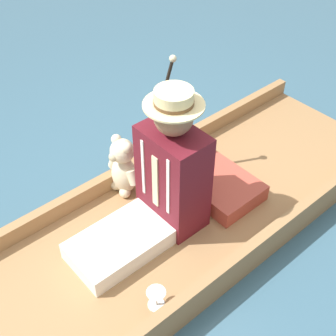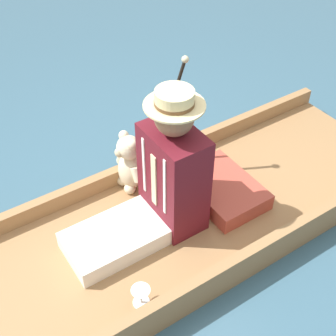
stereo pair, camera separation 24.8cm
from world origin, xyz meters
The scene contains 7 objects.
ground_plane centered at (0.00, 0.00, 0.00)m, with size 16.00×16.00×0.00m, color #385B70.
punt_boat centered at (0.00, 0.00, 0.06)m, with size 1.02×3.32×0.21m.
seat_cushion centered at (0.01, -0.44, 0.16)m, with size 0.53×0.37×0.11m.
seated_person centered at (0.03, 0.00, 0.42)m, with size 0.37×0.82×0.87m.
teddy_bear centered at (0.39, -0.01, 0.29)m, with size 0.28×0.17×0.41m.
wine_glass centered at (-0.37, 0.38, 0.18)m, with size 0.10×0.10×0.11m.
walking_cane centered at (0.41, -0.31, 0.56)m, with size 0.04×0.30×0.79m.
Camera 1 is at (-1.39, 1.18, 2.16)m, focal length 50.00 mm.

